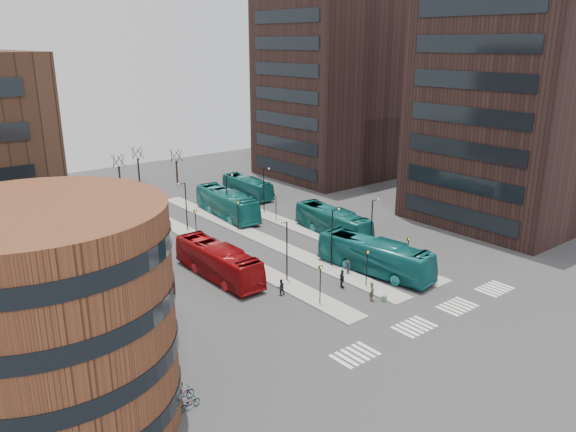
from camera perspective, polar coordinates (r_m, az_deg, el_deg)
ground at (r=47.54m, az=17.31°, el=-12.11°), size 160.00×160.00×0.00m
island_left at (r=64.88m, az=-7.19°, el=-3.28°), size 2.50×45.00×0.15m
island_mid at (r=68.00m, az=-2.90°, el=-2.19°), size 2.50×45.00×0.15m
island_right at (r=71.48m, az=0.99°, el=-1.18°), size 2.50×45.00×0.15m
suitcase at (r=52.56m, az=9.74°, el=-8.25°), size 0.51×0.43×0.56m
red_bus at (r=56.74m, az=-7.12°, el=-4.57°), size 2.97×12.39×3.45m
teal_bus_a at (r=58.06m, az=8.81°, el=-4.06°), size 4.85×13.12×3.57m
teal_bus_b at (r=76.26m, az=-6.23°, el=1.28°), size 4.17×13.30×3.64m
teal_bus_c at (r=68.73m, az=4.58°, el=-0.59°), size 3.75×12.24×3.36m
teal_bus_d at (r=86.17m, az=-4.15°, el=2.98°), size 2.71×10.75×2.98m
traveller at (r=52.24m, az=8.54°, el=-7.59°), size 0.78×0.77×1.82m
commuter_a at (r=52.85m, az=-0.73°, el=-7.23°), size 0.92×0.82×1.57m
commuter_b at (r=54.53m, az=5.52°, el=-6.36°), size 0.85×1.16×1.83m
commuter_c at (r=57.63m, az=6.07°, el=-5.21°), size 0.83×1.10×1.52m
bicycle_near at (r=38.69m, az=-9.92°, el=-18.23°), size 1.58×0.70×0.81m
bicycle_mid at (r=40.36m, az=-11.60°, el=-16.58°), size 1.55×0.58×0.91m
bicycle_far at (r=39.36m, az=-10.67°, el=-17.43°), size 1.93×0.91×0.98m
crosswalk_stripes at (r=50.79m, az=14.69°, el=-9.89°), size 22.35×2.40×0.01m
round_building at (r=36.44m, az=-23.37°, el=-9.82°), size 15.16×15.16×14.00m
tower_near at (r=77.83m, az=22.01°, el=10.37°), size 20.12×20.00×30.00m
tower_far at (r=98.98m, az=4.37°, el=12.77°), size 20.12×20.00×30.00m
sign_poles at (r=61.76m, az=0.60°, el=-1.91°), size 12.45×22.12×3.65m
lamp_posts at (r=65.74m, az=-1.47°, el=0.36°), size 14.04×20.24×6.12m
bare_trees at (r=95.00m, az=-14.31°, el=4.60°), size 10.97×8.14×5.90m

